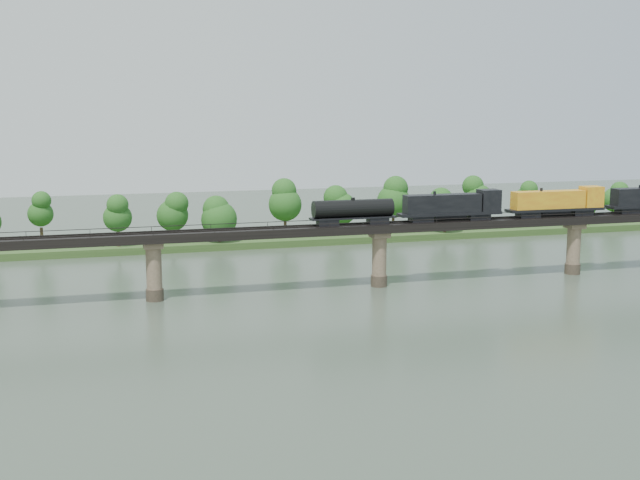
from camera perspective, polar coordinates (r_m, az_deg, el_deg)
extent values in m
plane|color=#324033|center=(119.24, 9.14, -6.34)|extent=(400.00, 400.00, 0.00)
cube|color=#2A471C|center=(197.61, -1.21, 0.35)|extent=(300.00, 24.00, 1.60)
cylinder|color=#473A2D|center=(137.78, -11.66, -3.82)|extent=(3.00, 3.00, 2.00)
cylinder|color=#816B54|center=(136.83, -11.73, -1.99)|extent=(2.60, 2.60, 9.00)
cube|color=#816B54|center=(136.10, -11.78, -0.34)|extent=(3.20, 3.20, 1.00)
cylinder|color=#473A2D|center=(145.90, 4.21, -2.90)|extent=(3.00, 3.00, 2.00)
cylinder|color=#816B54|center=(145.00, 4.24, -1.17)|extent=(2.60, 2.60, 9.00)
cube|color=#816B54|center=(144.31, 4.26, 0.39)|extent=(3.20, 3.20, 1.00)
cylinder|color=#473A2D|center=(163.68, 17.51, -1.96)|extent=(3.00, 3.00, 2.00)
cylinder|color=#816B54|center=(162.87, 17.59, -0.41)|extent=(2.60, 2.60, 9.00)
cube|color=#816B54|center=(162.26, 17.66, 0.99)|extent=(3.20, 3.20, 1.00)
cube|color=black|center=(144.12, 4.26, 0.88)|extent=(220.00, 5.00, 1.50)
cube|color=black|center=(143.30, 4.37, 1.17)|extent=(220.00, 0.12, 0.16)
cube|color=black|center=(144.69, 4.17, 1.25)|extent=(220.00, 0.12, 0.16)
cube|color=black|center=(141.68, 4.60, 1.32)|extent=(220.00, 0.10, 0.10)
cube|color=black|center=(146.14, 3.95, 1.58)|extent=(220.00, 0.10, 0.10)
cube|color=black|center=(141.73, 4.60, 1.18)|extent=(0.08, 0.08, 0.70)
cube|color=black|center=(146.19, 3.95, 1.45)|extent=(0.08, 0.08, 0.70)
cylinder|color=#382619|center=(190.65, -19.18, 0.29)|extent=(0.70, 0.70, 3.71)
sphere|color=#184A15|center=(189.97, -19.26, 1.76)|extent=(5.67, 5.67, 5.67)
sphere|color=#184A15|center=(189.60, -19.31, 2.69)|extent=(4.25, 4.25, 4.25)
cylinder|color=#382619|center=(182.56, -14.14, 0.10)|extent=(0.70, 0.70, 3.51)
sphere|color=#184A15|center=(181.87, -14.20, 1.56)|extent=(6.31, 6.31, 6.31)
sphere|color=#184A15|center=(181.50, -14.24, 2.47)|extent=(4.73, 4.73, 4.73)
cylinder|color=#382619|center=(185.75, -10.41, 0.37)|extent=(0.70, 0.70, 3.34)
sphere|color=#184A15|center=(185.10, -10.45, 1.73)|extent=(7.18, 7.18, 7.18)
sphere|color=#184A15|center=(184.75, -10.47, 2.59)|extent=(5.39, 5.39, 5.39)
cylinder|color=#382619|center=(184.35, -7.16, 0.30)|extent=(0.70, 0.70, 2.83)
sphere|color=#184A15|center=(183.79, -7.18, 1.46)|extent=(8.26, 8.26, 8.26)
sphere|color=#184A15|center=(183.48, -7.20, 2.19)|extent=(6.19, 6.19, 6.19)
cylinder|color=#382619|center=(193.76, -2.49, 0.99)|extent=(0.70, 0.70, 3.96)
sphere|color=#184A15|center=(193.05, -2.50, 2.54)|extent=(8.07, 8.07, 8.07)
sphere|color=#184A15|center=(192.67, -2.51, 3.52)|extent=(6.05, 6.05, 6.05)
cylinder|color=#382619|center=(195.87, 1.48, 0.98)|extent=(0.70, 0.70, 3.27)
sphere|color=#184A15|center=(195.27, 1.48, 2.25)|extent=(8.03, 8.03, 8.03)
sphere|color=#184A15|center=(194.94, 1.49, 3.04)|extent=(6.02, 6.02, 6.02)
cylinder|color=#382619|center=(201.49, 5.22, 1.28)|extent=(0.70, 0.70, 3.92)
sphere|color=#184A15|center=(200.81, 5.25, 2.76)|extent=(8.29, 8.29, 8.29)
sphere|color=#184A15|center=(200.45, 5.26, 3.69)|extent=(6.21, 6.21, 6.21)
cylinder|color=#382619|center=(199.41, 8.87, 0.99)|extent=(0.70, 0.70, 3.02)
sphere|color=#184A15|center=(198.86, 8.90, 2.14)|extent=(7.74, 7.74, 7.74)
sphere|color=#184A15|center=(198.55, 8.92, 2.86)|extent=(5.80, 5.80, 5.80)
cylinder|color=#382619|center=(212.79, 11.15, 1.56)|extent=(0.70, 0.70, 3.80)
sphere|color=#184A15|center=(212.16, 11.20, 2.92)|extent=(7.47, 7.47, 7.47)
sphere|color=#184A15|center=(211.83, 11.22, 3.77)|extent=(5.60, 5.60, 5.60)
cylinder|color=#382619|center=(219.50, 14.31, 1.63)|extent=(0.70, 0.70, 3.38)
sphere|color=#184A15|center=(218.94, 14.36, 2.80)|extent=(6.23, 6.23, 6.23)
sphere|color=#184A15|center=(218.65, 14.39, 3.53)|extent=(4.67, 4.67, 4.67)
cylinder|color=#382619|center=(221.91, 18.17, 1.46)|extent=(0.70, 0.70, 2.77)
sphere|color=#184A15|center=(221.45, 18.22, 2.40)|extent=(7.04, 7.04, 7.04)
sphere|color=#184A15|center=(221.20, 18.25, 3.00)|extent=(5.28, 5.28, 5.28)
cylinder|color=#382619|center=(233.66, 20.17, 1.75)|extent=(0.70, 0.70, 2.94)
sphere|color=#184A15|center=(233.20, 20.23, 2.71)|extent=(6.73, 6.73, 6.73)
sphere|color=#184A15|center=(232.95, 20.26, 3.31)|extent=(5.05, 5.05, 5.05)
cube|color=black|center=(168.57, 21.01, 1.99)|extent=(4.16, 2.50, 1.14)
cube|color=black|center=(162.59, 18.06, 1.90)|extent=(4.16, 2.50, 1.14)
cube|color=black|center=(156.55, 14.57, 1.78)|extent=(4.16, 2.50, 1.14)
cube|color=black|center=(159.40, 16.36, 2.10)|extent=(19.76, 3.12, 0.52)
cube|color=gold|center=(158.36, 15.92, 2.78)|extent=(14.56, 2.81, 3.33)
cube|color=gold|center=(163.41, 18.72, 2.95)|extent=(3.74, 3.12, 3.95)
cylinder|color=black|center=(159.47, 16.35, 1.90)|extent=(6.24, 1.46, 1.46)
cube|color=black|center=(151.59, 11.17, 1.66)|extent=(4.16, 2.50, 1.14)
cube|color=black|center=(146.81, 7.18, 1.52)|extent=(4.16, 2.50, 1.14)
cube|color=black|center=(149.01, 9.22, 1.87)|extent=(19.76, 3.12, 0.52)
cube|color=black|center=(148.12, 8.69, 2.59)|extent=(14.56, 2.81, 3.33)
cube|color=black|center=(152.17, 11.91, 2.79)|extent=(3.74, 3.12, 3.95)
cylinder|color=black|center=(149.09, 9.21, 1.65)|extent=(6.24, 1.46, 1.46)
cube|color=black|center=(143.80, 4.12, 1.40)|extent=(3.64, 2.29, 1.14)
cube|color=black|center=(140.92, 0.54, 1.26)|extent=(3.64, 2.29, 1.14)
cube|color=black|center=(142.19, 2.35, 1.60)|extent=(15.60, 2.50, 0.31)
cylinder|color=black|center=(141.97, 2.36, 2.26)|extent=(14.56, 3.12, 3.12)
cylinder|color=black|center=(141.77, 2.36, 2.93)|extent=(0.73, 0.73, 0.52)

